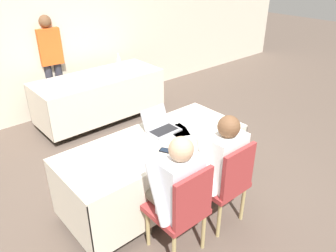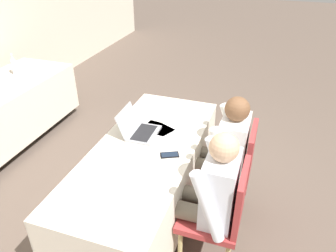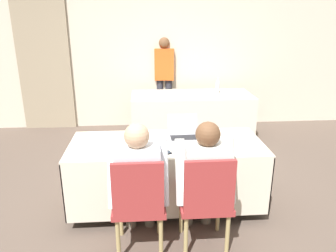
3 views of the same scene
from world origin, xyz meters
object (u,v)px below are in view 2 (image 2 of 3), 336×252
cell_phone (170,155)px  chair_near_left (221,212)px  water_bottle (14,65)px  person_white_shirt (223,150)px  chair_near_right (233,167)px  person_checkered_shirt (208,192)px  laptop (139,129)px

cell_phone → chair_near_left: (-0.25, -0.48, -0.23)m
water_bottle → person_white_shirt: size_ratio=0.22×
cell_phone → chair_near_left: 0.59m
chair_near_left → chair_near_right: same height
water_bottle → person_checkered_shirt: person_checkered_shirt is taller
person_checkered_shirt → cell_phone: bearing=-123.4°
laptop → chair_near_left: laptop is taller
cell_phone → chair_near_left: size_ratio=0.18×
water_bottle → chair_near_left: 3.15m
laptop → person_checkered_shirt: (-0.47, -0.73, -0.11)m
water_bottle → chair_near_right: size_ratio=0.28×
chair_near_left → person_white_shirt: size_ratio=0.78×
laptop → chair_near_right: size_ratio=0.36×
water_bottle → chair_near_left: water_bottle is taller
person_checkered_shirt → person_white_shirt: size_ratio=1.00×
laptop → person_white_shirt: (0.09, -0.73, -0.11)m
laptop → person_white_shirt: person_white_shirt is taller
water_bottle → chair_near_right: (-0.71, -2.86, -0.34)m
chair_near_left → cell_phone: bearing=-117.4°
person_checkered_shirt → chair_near_left: bearing=90.0°
laptop → water_bottle: water_bottle is taller
water_bottle → person_white_shirt: person_white_shirt is taller
cell_phone → chair_near_right: size_ratio=0.18×
chair_near_right → cell_phone: bearing=-57.0°
chair_near_right → person_checkered_shirt: size_ratio=0.78×
person_white_shirt → chair_near_left: bearing=10.5°
cell_phone → person_white_shirt: bearing=-76.6°
water_bottle → chair_near_right: 2.96m
chair_near_left → chair_near_right: size_ratio=1.00×
laptop → chair_near_left: bearing=-120.7°
laptop → person_checkered_shirt: person_checkered_shirt is taller
laptop → chair_near_left: size_ratio=0.36×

